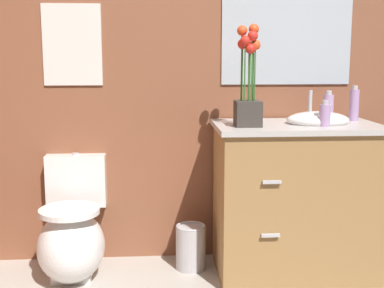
{
  "coord_description": "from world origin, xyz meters",
  "views": [
    {
      "loc": [
        -0.4,
        -1.48,
        1.28
      ],
      "look_at": [
        -0.19,
        1.35,
        0.79
      ],
      "focal_mm": 48.5,
      "sensor_mm": 36.0,
      "label": 1
    }
  ],
  "objects_px": {
    "hand_wash_bottle": "(354,105)",
    "wall_poster": "(72,45)",
    "soap_bottle": "(328,107)",
    "toilet": "(72,236)",
    "trash_bin": "(191,247)",
    "lotion_bottle": "(325,115)",
    "vanity_cabinet": "(295,197)",
    "flower_vase": "(248,88)",
    "wall_mirror": "(287,27)"
  },
  "relations": [
    {
      "from": "hand_wash_bottle",
      "to": "wall_poster",
      "type": "height_order",
      "value": "wall_poster"
    },
    {
      "from": "hand_wash_bottle",
      "to": "soap_bottle",
      "type": "bearing_deg",
      "value": -176.42
    },
    {
      "from": "toilet",
      "to": "wall_poster",
      "type": "xyz_separation_m",
      "value": [
        0.0,
        0.27,
        1.1
      ]
    },
    {
      "from": "trash_bin",
      "to": "wall_poster",
      "type": "height_order",
      "value": "wall_poster"
    },
    {
      "from": "lotion_bottle",
      "to": "wall_poster",
      "type": "xyz_separation_m",
      "value": [
        -1.42,
        0.41,
        0.38
      ]
    },
    {
      "from": "vanity_cabinet",
      "to": "trash_bin",
      "type": "bearing_deg",
      "value": 171.52
    },
    {
      "from": "toilet",
      "to": "lotion_bottle",
      "type": "height_order",
      "value": "lotion_bottle"
    },
    {
      "from": "toilet",
      "to": "hand_wash_bottle",
      "type": "height_order",
      "value": "hand_wash_bottle"
    },
    {
      "from": "flower_vase",
      "to": "wall_mirror",
      "type": "relative_size",
      "value": 0.69
    },
    {
      "from": "lotion_bottle",
      "to": "hand_wash_bottle",
      "type": "bearing_deg",
      "value": 42.09
    },
    {
      "from": "flower_vase",
      "to": "hand_wash_bottle",
      "type": "xyz_separation_m",
      "value": [
        0.67,
        0.2,
        -0.11
      ]
    },
    {
      "from": "soap_bottle",
      "to": "wall_mirror",
      "type": "bearing_deg",
      "value": 138.33
    },
    {
      "from": "flower_vase",
      "to": "vanity_cabinet",
      "type": "bearing_deg",
      "value": 15.0
    },
    {
      "from": "trash_bin",
      "to": "wall_poster",
      "type": "xyz_separation_m",
      "value": [
        -0.69,
        0.2,
        1.2
      ]
    },
    {
      "from": "lotion_bottle",
      "to": "wall_poster",
      "type": "distance_m",
      "value": 1.52
    },
    {
      "from": "hand_wash_bottle",
      "to": "wall_poster",
      "type": "distance_m",
      "value": 1.71
    },
    {
      "from": "vanity_cabinet",
      "to": "lotion_bottle",
      "type": "height_order",
      "value": "vanity_cabinet"
    },
    {
      "from": "soap_bottle",
      "to": "wall_poster",
      "type": "xyz_separation_m",
      "value": [
        -1.51,
        0.19,
        0.36
      ]
    },
    {
      "from": "toilet",
      "to": "trash_bin",
      "type": "relative_size",
      "value": 2.54
    },
    {
      "from": "toilet",
      "to": "trash_bin",
      "type": "xyz_separation_m",
      "value": [
        0.69,
        0.06,
        -0.11
      ]
    },
    {
      "from": "soap_bottle",
      "to": "toilet",
      "type": "bearing_deg",
      "value": -177.04
    },
    {
      "from": "vanity_cabinet",
      "to": "flower_vase",
      "type": "bearing_deg",
      "value": -165.0
    },
    {
      "from": "hand_wash_bottle",
      "to": "flower_vase",
      "type": "bearing_deg",
      "value": -163.81
    },
    {
      "from": "wall_mirror",
      "to": "wall_poster",
      "type": "bearing_deg",
      "value": 180.0
    },
    {
      "from": "lotion_bottle",
      "to": "toilet",
      "type": "bearing_deg",
      "value": 174.38
    },
    {
      "from": "wall_poster",
      "to": "flower_vase",
      "type": "bearing_deg",
      "value": -20.67
    },
    {
      "from": "wall_mirror",
      "to": "hand_wash_bottle",
      "type": "bearing_deg",
      "value": -25.67
    },
    {
      "from": "hand_wash_bottle",
      "to": "wall_poster",
      "type": "bearing_deg",
      "value": 173.86
    },
    {
      "from": "vanity_cabinet",
      "to": "wall_poster",
      "type": "distance_m",
      "value": 1.6
    },
    {
      "from": "toilet",
      "to": "flower_vase",
      "type": "xyz_separation_m",
      "value": [
        0.99,
        -0.11,
        0.86
      ]
    },
    {
      "from": "toilet",
      "to": "hand_wash_bottle",
      "type": "bearing_deg",
      "value": 3.02
    },
    {
      "from": "flower_vase",
      "to": "wall_poster",
      "type": "xyz_separation_m",
      "value": [
        -0.99,
        0.38,
        0.24
      ]
    },
    {
      "from": "hand_wash_bottle",
      "to": "wall_mirror",
      "type": "bearing_deg",
      "value": 154.33
    },
    {
      "from": "vanity_cabinet",
      "to": "soap_bottle",
      "type": "height_order",
      "value": "same"
    },
    {
      "from": "wall_poster",
      "to": "wall_mirror",
      "type": "height_order",
      "value": "wall_mirror"
    },
    {
      "from": "lotion_bottle",
      "to": "wall_mirror",
      "type": "bearing_deg",
      "value": 106.62
    },
    {
      "from": "flower_vase",
      "to": "trash_bin",
      "type": "relative_size",
      "value": 2.03
    },
    {
      "from": "toilet",
      "to": "flower_vase",
      "type": "relative_size",
      "value": 1.25
    },
    {
      "from": "vanity_cabinet",
      "to": "hand_wash_bottle",
      "type": "relative_size",
      "value": 5.13
    },
    {
      "from": "toilet",
      "to": "hand_wash_bottle",
      "type": "xyz_separation_m",
      "value": [
        1.67,
        0.09,
        0.74
      ]
    },
    {
      "from": "vanity_cabinet",
      "to": "soap_bottle",
      "type": "relative_size",
      "value": 5.92
    },
    {
      "from": "vanity_cabinet",
      "to": "lotion_bottle",
      "type": "distance_m",
      "value": 0.52
    },
    {
      "from": "toilet",
      "to": "trash_bin",
      "type": "height_order",
      "value": "toilet"
    },
    {
      "from": "soap_bottle",
      "to": "hand_wash_bottle",
      "type": "height_order",
      "value": "hand_wash_bottle"
    },
    {
      "from": "lotion_bottle",
      "to": "trash_bin",
      "type": "relative_size",
      "value": 0.53
    },
    {
      "from": "soap_bottle",
      "to": "hand_wash_bottle",
      "type": "bearing_deg",
      "value": 3.58
    },
    {
      "from": "lotion_bottle",
      "to": "hand_wash_bottle",
      "type": "height_order",
      "value": "hand_wash_bottle"
    },
    {
      "from": "trash_bin",
      "to": "hand_wash_bottle",
      "type": "bearing_deg",
      "value": 1.42
    },
    {
      "from": "soap_bottle",
      "to": "lotion_bottle",
      "type": "xyz_separation_m",
      "value": [
        -0.09,
        -0.22,
        -0.02
      ]
    },
    {
      "from": "vanity_cabinet",
      "to": "soap_bottle",
      "type": "xyz_separation_m",
      "value": [
        0.21,
        0.1,
        0.52
      ]
    }
  ]
}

